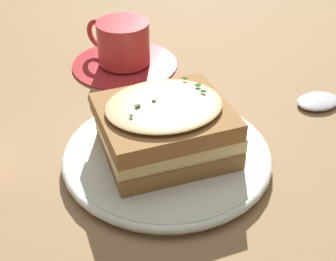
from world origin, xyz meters
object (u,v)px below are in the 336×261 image
at_px(spoon, 324,100).
at_px(teacup_with_saucer, 123,48).
at_px(dinner_plate, 168,156).
at_px(sandwich, 166,127).

bearing_deg(spoon, teacup_with_saucer, 42.41).
bearing_deg(dinner_plate, teacup_with_saucer, -24.34).
relative_size(sandwich, spoon, 0.97).
height_order(sandwich, teacup_with_saucer, sandwich).
xyz_separation_m(dinner_plate, sandwich, (0.00, 0.00, 0.04)).
relative_size(dinner_plate, sandwich, 1.37).
relative_size(dinner_plate, spoon, 1.32).
bearing_deg(teacup_with_saucer, sandwich, 141.72).
relative_size(sandwich, teacup_with_saucer, 1.07).
xyz_separation_m(sandwich, teacup_with_saucer, (0.21, -0.10, -0.02)).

